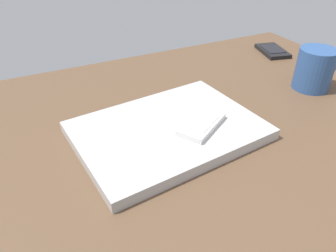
{
  "coord_description": "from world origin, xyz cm",
  "views": [
    {
      "loc": [
        -18.17,
        -40.32,
        36.9
      ],
      "look_at": [
        2.72,
        1.95,
        5.0
      ],
      "focal_mm": 34.12,
      "sensor_mm": 36.0,
      "label": 1
    }
  ],
  "objects_px": {
    "cell_phone_on_desk": "(272,51)",
    "coffee_mug": "(315,69)",
    "cell_phone_on_laptop": "(202,124)",
    "laptop_closed": "(168,131)"
  },
  "relations": [
    {
      "from": "cell_phone_on_laptop",
      "to": "cell_phone_on_desk",
      "type": "height_order",
      "value": "cell_phone_on_laptop"
    },
    {
      "from": "cell_phone_on_laptop",
      "to": "laptop_closed",
      "type": "bearing_deg",
      "value": 151.43
    },
    {
      "from": "coffee_mug",
      "to": "laptop_closed",
      "type": "bearing_deg",
      "value": -176.44
    },
    {
      "from": "laptop_closed",
      "to": "coffee_mug",
      "type": "relative_size",
      "value": 2.78
    },
    {
      "from": "cell_phone_on_desk",
      "to": "coffee_mug",
      "type": "relative_size",
      "value": 1.03
    },
    {
      "from": "cell_phone_on_desk",
      "to": "coffee_mug",
      "type": "distance_m",
      "value": 0.22
    },
    {
      "from": "cell_phone_on_desk",
      "to": "coffee_mug",
      "type": "height_order",
      "value": "coffee_mug"
    },
    {
      "from": "cell_phone_on_laptop",
      "to": "cell_phone_on_desk",
      "type": "distance_m",
      "value": 0.47
    },
    {
      "from": "coffee_mug",
      "to": "cell_phone_on_laptop",
      "type": "bearing_deg",
      "value": -170.94
    },
    {
      "from": "cell_phone_on_laptop",
      "to": "coffee_mug",
      "type": "height_order",
      "value": "coffee_mug"
    }
  ]
}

